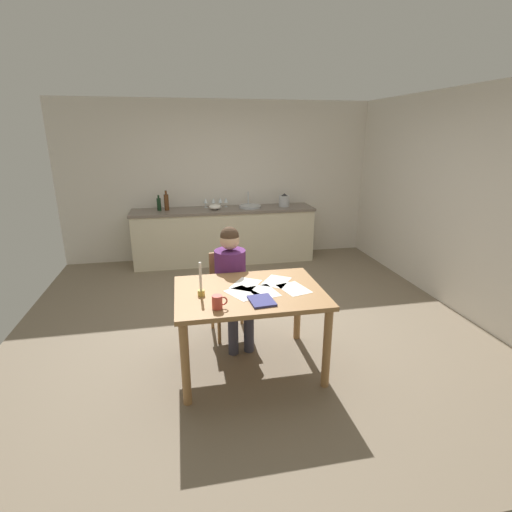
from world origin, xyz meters
name	(u,v)px	position (x,y,z in m)	size (l,w,h in m)	color
ground_plane	(248,322)	(0.00, 0.00, -0.02)	(5.20, 5.20, 0.04)	#7A6B56
wall_back	(221,181)	(0.00, 2.60, 1.30)	(5.20, 0.12, 2.60)	silver
wall_right	(463,202)	(2.60, 0.00, 1.30)	(0.12, 5.20, 2.60)	silver
kitchen_counter	(224,235)	(0.00, 2.24, 0.45)	(2.97, 0.64, 0.90)	beige
dining_table	(249,302)	(-0.14, -0.89, 0.66)	(1.29, 0.94, 0.77)	#9E7042
chair_at_table	(229,289)	(-0.23, -0.18, 0.49)	(0.45, 0.45, 0.88)	#9E7042
person_seated	(232,278)	(-0.22, -0.32, 0.68)	(0.37, 0.62, 1.19)	#592666
coffee_mug	(218,302)	(-0.45, -1.20, 0.82)	(0.12, 0.08, 0.11)	#D84C3F
candlestick	(201,286)	(-0.56, -0.92, 0.85)	(0.06, 0.06, 0.30)	gold
book_magazine	(262,301)	(-0.08, -1.14, 0.78)	(0.19, 0.24, 0.02)	navy
paper_letter	(243,293)	(-0.21, -0.94, 0.77)	(0.21, 0.30, 0.00)	white
paper_bill	(246,284)	(-0.15, -0.74, 0.77)	(0.21, 0.30, 0.00)	white
paper_envelope	(263,292)	(-0.03, -0.94, 0.77)	(0.21, 0.30, 0.00)	white
paper_receipt	(294,289)	(0.25, -0.93, 0.77)	(0.21, 0.30, 0.00)	white
paper_notice	(276,281)	(0.14, -0.73, 0.77)	(0.21, 0.30, 0.00)	white
sink_unit	(250,206)	(0.44, 2.24, 0.92)	(0.36, 0.36, 0.24)	#B2B7BC
bottle_oil	(159,204)	(-1.03, 2.27, 1.00)	(0.07, 0.07, 0.25)	black
bottle_vinegar	(166,202)	(-0.91, 2.28, 1.03)	(0.07, 0.07, 0.32)	#593319
mixing_bowl	(215,207)	(-0.15, 2.19, 0.94)	(0.19, 0.19, 0.09)	white
stovetop_kettle	(284,201)	(1.03, 2.24, 1.00)	(0.18, 0.18, 0.22)	#B7BABF
wine_glass_near_sink	(226,200)	(0.06, 2.39, 1.01)	(0.07, 0.07, 0.15)	silver
wine_glass_by_kettle	(220,201)	(-0.04, 2.39, 1.01)	(0.07, 0.07, 0.15)	silver
wine_glass_back_left	(213,201)	(-0.15, 2.39, 1.01)	(0.07, 0.07, 0.15)	silver
wine_glass_back_right	(206,201)	(-0.28, 2.39, 1.01)	(0.07, 0.07, 0.15)	silver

